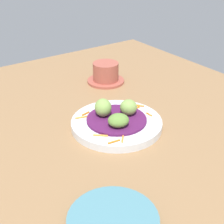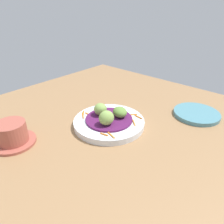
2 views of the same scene
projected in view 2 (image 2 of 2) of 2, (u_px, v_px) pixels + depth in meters
The scene contains 9 objects.
table_surface at pixel (108, 136), 64.56cm from camera, with size 110.00×110.00×2.00cm, color #936D47.
main_plate at pixel (109, 122), 68.06cm from camera, with size 23.02×23.02×1.95cm, color silver.
cabbage_bed at pixel (109, 119), 67.45cm from camera, with size 15.19×15.19×0.60cm, color #51194C.
carrot_garnish at pixel (109, 119), 67.42cm from camera, with size 19.24×16.71×0.40cm.
guac_scoop_left at pixel (106, 118), 62.99cm from camera, with size 4.26×4.78×4.56cm, color #84A851.
guac_scoop_center at pixel (120, 112), 67.62cm from camera, with size 4.42×5.14×3.22cm, color olive.
guac_scoop_right at pixel (100, 109), 68.51cm from camera, with size 4.22×4.36×4.04cm, color #84A851.
side_plate_small at pixel (196, 114), 73.81cm from camera, with size 15.84×15.84×1.37cm, color teal.
terracotta_bowl at pixel (12, 134), 58.51cm from camera, with size 12.15×12.15×6.67cm.
Camera 2 is at (36.15, -38.99, 38.41)cm, focal length 33.37 mm.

